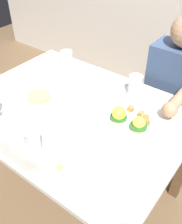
% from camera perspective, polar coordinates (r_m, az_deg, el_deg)
% --- Properties ---
extents(ground_plane, '(6.00, 6.00, 0.00)m').
position_cam_1_polar(ground_plane, '(1.93, -3.00, -16.93)').
color(ground_plane, brown).
extents(dining_table, '(1.20, 0.90, 0.74)m').
position_cam_1_polar(dining_table, '(1.46, -3.82, -2.68)').
color(dining_table, white).
rests_on(dining_table, ground_plane).
extents(eggs_benedict_plate, '(0.27, 0.27, 0.09)m').
position_cam_1_polar(eggs_benedict_plate, '(1.28, 8.26, -2.09)').
color(eggs_benedict_plate, white).
rests_on(eggs_benedict_plate, dining_table).
extents(fruit_bowl, '(0.12, 0.12, 0.06)m').
position_cam_1_polar(fruit_bowl, '(1.07, -5.50, -11.94)').
color(fruit_bowl, white).
rests_on(fruit_bowl, dining_table).
extents(fork, '(0.07, 0.15, 0.00)m').
position_cam_1_polar(fork, '(1.13, 9.31, -11.00)').
color(fork, silver).
rests_on(fork, dining_table).
extents(water_glass_near, '(0.08, 0.08, 0.12)m').
position_cam_1_polar(water_glass_near, '(1.74, -5.34, 11.14)').
color(water_glass_near, silver).
rests_on(water_glass_near, dining_table).
extents(water_glass_far, '(0.08, 0.08, 0.12)m').
position_cam_1_polar(water_glass_far, '(1.48, 9.60, 5.50)').
color(water_glass_far, silver).
rests_on(water_glass_far, dining_table).
extents(water_glass_extra, '(0.07, 0.07, 0.13)m').
position_cam_1_polar(water_glass_extra, '(1.15, -12.68, -6.70)').
color(water_glass_extra, silver).
rests_on(water_glass_extra, dining_table).
extents(side_plate, '(0.20, 0.20, 0.04)m').
position_cam_1_polar(side_plate, '(1.47, -11.22, 3.04)').
color(side_plate, white).
rests_on(side_plate, dining_table).
extents(diner_person, '(0.34, 0.54, 1.14)m').
position_cam_1_polar(diner_person, '(1.75, 17.39, 4.03)').
color(diner_person, '#33333D').
rests_on(diner_person, ground_plane).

